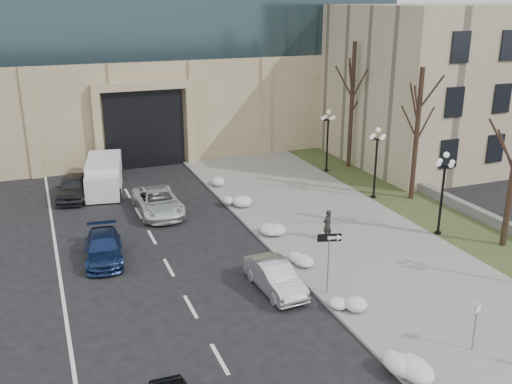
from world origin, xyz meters
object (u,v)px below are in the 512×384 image
box_truck (104,176)px  keep_sign (477,316)px  one_way_sign (333,245)px  car_d (158,202)px  car_c (104,248)px  lamppost_b (443,182)px  car_e (73,187)px  lamppost_d (328,132)px  lamppost_c (376,153)px  pedestrian (327,225)px  car_b (275,277)px

box_truck → keep_sign: size_ratio=3.19×
one_way_sign → car_d: bearing=126.6°
car_c → lamppost_b: size_ratio=0.93×
car_d → lamppost_b: size_ratio=1.11×
car_e → lamppost_d: bearing=9.9°
lamppost_c → one_way_sign: bearing=-130.4°
car_c → car_d: size_ratio=0.83×
car_d → lamppost_b: 16.54m
car_e → pedestrian: 17.23m
box_truck → lamppost_d: size_ratio=1.39×
car_c → box_truck: box_truck is taller
car_e → one_way_sign: one_way_sign is taller
car_c → lamppost_b: lamppost_b is taller
one_way_sign → lamppost_c: bearing=65.3°
car_e → lamppost_b: lamppost_b is taller
car_c → lamppost_b: (17.59, -3.57, 2.43)m
car_d → lamppost_c: (13.64, -2.55, 2.34)m
car_b → lamppost_b: 11.42m
car_c → lamppost_c: bearing=15.5°
car_d → keep_sign: 20.11m
pedestrian → box_truck: size_ratio=0.25×
car_d → box_truck: 6.36m
keep_sign → lamppost_c: bearing=53.8°
car_b → lamppost_b: size_ratio=0.85×
car_d → lamppost_c: lamppost_c is taller
car_d → box_truck: (-2.43, 5.88, 0.24)m
car_c → pedestrian: (11.46, -2.07, 0.32)m
car_b → lamppost_b: (10.89, 2.47, 2.41)m
one_way_sign → lamppost_d: (8.74, 16.76, 0.67)m
car_c → one_way_sign: one_way_sign is taller
car_e → box_truck: (2.15, 1.16, 0.21)m
car_d → lamppost_d: bearing=16.1°
car_c → keep_sign: keep_sign is taller
car_d → keep_sign: keep_sign is taller
lamppost_b → keep_sign: bearing=-122.2°
pedestrian → lamppost_c: (6.13, 5.00, 2.12)m
box_truck → lamppost_d: 16.32m
pedestrian → box_truck: (-9.95, 13.43, 0.02)m
car_e → pedestrian: (12.09, -12.27, 0.19)m
car_c → box_truck: (1.52, 11.36, 0.33)m
car_e → one_way_sign: 20.00m
lamppost_d → lamppost_c: bearing=-90.0°
keep_sign → lamppost_d: (5.99, 22.52, 1.55)m
car_c → lamppost_d: 20.10m
lamppost_b → lamppost_d: same height
car_b → keep_sign: keep_sign is taller
car_e → box_truck: 2.45m
one_way_sign → car_e: bearing=134.1°
car_d → keep_sign: (7.65, -18.58, 0.79)m
car_e → lamppost_b: 22.95m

